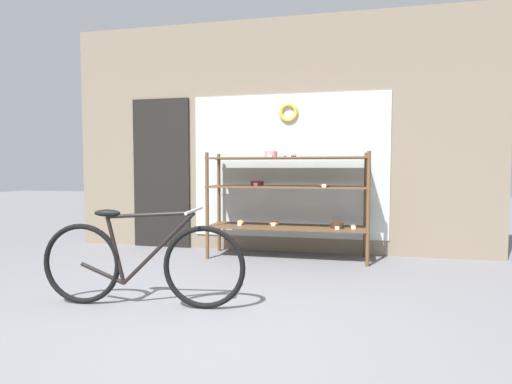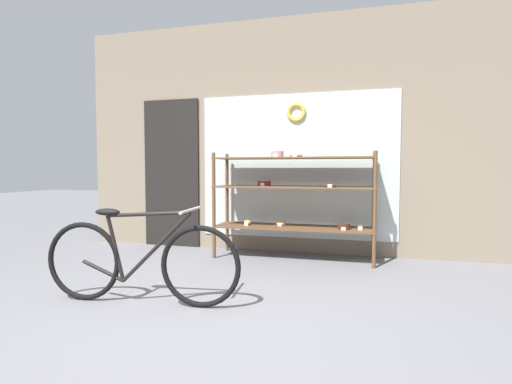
{
  "view_description": "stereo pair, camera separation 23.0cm",
  "coord_description": "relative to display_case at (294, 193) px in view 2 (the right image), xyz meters",
  "views": [
    {
      "loc": [
        0.87,
        -2.53,
        1.12
      ],
      "look_at": [
        0.12,
        1.06,
        0.9
      ],
      "focal_mm": 28.0,
      "sensor_mm": 36.0,
      "label": 1
    },
    {
      "loc": [
        1.1,
        -2.48,
        1.12
      ],
      "look_at": [
        0.12,
        1.06,
        0.9
      ],
      "focal_mm": 28.0,
      "sensor_mm": 36.0,
      "label": 2
    }
  ],
  "objects": [
    {
      "name": "bicycle",
      "position": [
        -0.93,
        -1.99,
        -0.46
      ],
      "size": [
        1.7,
        0.46,
        0.8
      ],
      "rotation": [
        0.0,
        0.0,
        0.09
      ],
      "color": "black",
      "rests_on": "ground_plane"
    },
    {
      "name": "display_case",
      "position": [
        0.0,
        0.0,
        0.0
      ],
      "size": [
        1.96,
        0.54,
        1.33
      ],
      "color": "brown",
      "rests_on": "ground_plane"
    },
    {
      "name": "storefront_facade",
      "position": [
        -0.28,
        0.41,
        0.7
      ],
      "size": [
        5.74,
        0.13,
        3.11
      ],
      "color": "gray",
      "rests_on": "ground_plane"
    },
    {
      "name": "ground_plane",
      "position": [
        -0.23,
        -2.38,
        -0.82
      ],
      "size": [
        30.0,
        30.0,
        0.0
      ],
      "primitive_type": "plane",
      "color": "slate"
    }
  ]
}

